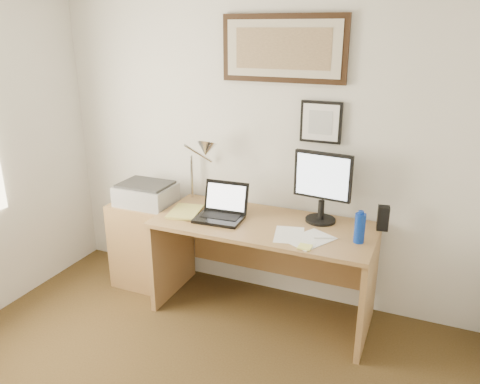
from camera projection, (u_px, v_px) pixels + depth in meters
The scene contains 17 objects.
wall_back at pixel (263, 143), 3.60m from camera, with size 3.50×0.02×2.50m, color silver.
side_cabinet at pixel (146, 243), 3.96m from camera, with size 0.50×0.40×0.73m, color olive.
water_bottle at pixel (360, 228), 3.05m from camera, with size 0.07×0.07×0.20m, color #0B2E95.
bottle_cap at pixel (361, 212), 3.02m from camera, with size 0.04×0.04×0.02m, color #0B2E95.
speaker at pixel (383, 218), 3.25m from camera, with size 0.08×0.07×0.17m, color black.
paper_sheet_a at pixel (289, 235), 3.20m from camera, with size 0.20×0.28×0.00m, color white.
paper_sheet_b at pixel (310, 239), 3.12m from camera, with size 0.22×0.31×0.00m, color white.
sticky_pad at pixel (305, 247), 3.00m from camera, with size 0.09×0.09×0.01m, color #FCFF78.
marker_pen at pixel (324, 238), 3.13m from camera, with size 0.02×0.02×0.14m, color white.
book at pixel (172, 211), 3.59m from camera, with size 0.22×0.30×0.02m, color #C6BE5D.
desk at pixel (267, 247), 3.54m from camera, with size 1.60×0.70×0.75m.
laptop at pixel (222, 211), 3.46m from camera, with size 0.35×0.31×0.26m.
lcd_monitor at pixel (322, 184), 3.32m from camera, with size 0.42×0.22×0.52m.
printer at pixel (146, 194), 3.79m from camera, with size 0.44×0.34×0.18m.
desk_lamp at pixel (205, 151), 3.61m from camera, with size 0.29×0.27×0.53m.
picture_large at pixel (283, 49), 3.29m from camera, with size 0.92×0.04×0.47m.
picture_small at pixel (321, 122), 3.35m from camera, with size 0.30×0.03×0.30m.
Camera 1 is at (1.22, -1.31, 2.08)m, focal length 35.00 mm.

